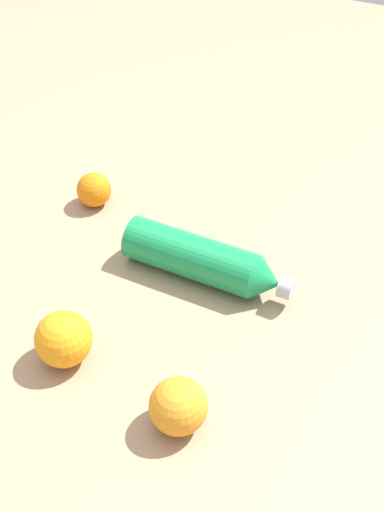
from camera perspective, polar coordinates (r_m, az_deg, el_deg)
The scene contains 5 objects.
ground_plane at distance 1.11m, azimuth 0.79°, elevation -2.11°, with size 2.40×2.40×0.00m, color #9E7F60.
water_bottle at distance 1.10m, azimuth 1.03°, elevation -0.35°, with size 0.08×0.28×0.07m.
orange_0 at distance 1.26m, azimuth -7.91°, elevation 5.31°, with size 0.06×0.06×0.06m, color orange.
orange_1 at distance 0.91m, azimuth -1.11°, elevation -12.01°, with size 0.08×0.08×0.08m, color orange.
orange_2 at distance 0.99m, azimuth -10.32°, elevation -6.61°, with size 0.08×0.08×0.08m, color orange.
Camera 1 is at (-0.74, -0.31, 0.77)m, focal length 49.62 mm.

